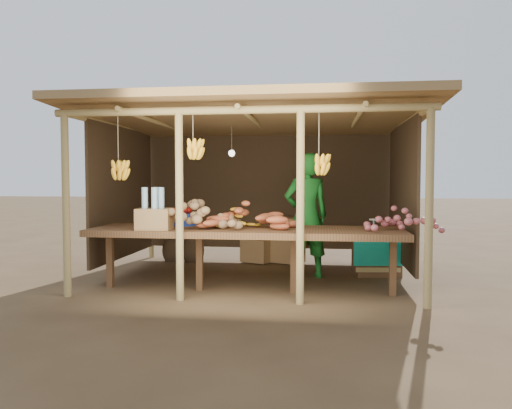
# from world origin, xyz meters

# --- Properties ---
(ground) EXTENTS (60.00, 60.00, 0.00)m
(ground) POSITION_xyz_m (0.00, 0.00, 0.00)
(ground) COLOR brown
(ground) RESTS_ON ground
(stall_structure) EXTENTS (4.70, 3.50, 2.43)m
(stall_structure) POSITION_xyz_m (-0.05, -0.08, 1.91)
(stall_structure) COLOR tan
(stall_structure) RESTS_ON ground
(counter) EXTENTS (3.90, 1.05, 0.80)m
(counter) POSITION_xyz_m (0.00, -0.95, 0.74)
(counter) COLOR brown
(counter) RESTS_ON ground
(potato_heap) EXTENTS (1.24, 0.86, 0.37)m
(potato_heap) POSITION_xyz_m (-0.61, -0.97, 0.99)
(potato_heap) COLOR #906F4A
(potato_heap) RESTS_ON counter
(sweet_potato_heap) EXTENTS (1.19, 0.81, 0.36)m
(sweet_potato_heap) POSITION_xyz_m (0.03, -0.91, 0.98)
(sweet_potato_heap) COLOR #B6542E
(sweet_potato_heap) RESTS_ON counter
(onion_heap) EXTENTS (0.97, 0.74, 0.36)m
(onion_heap) POSITION_xyz_m (1.90, -1.11, 0.98)
(onion_heap) COLOR #BA5A5F
(onion_heap) RESTS_ON counter
(banana_pile) EXTENTS (0.58, 0.46, 0.34)m
(banana_pile) POSITION_xyz_m (-0.11, -0.88, 0.97)
(banana_pile) COLOR gold
(banana_pile) RESTS_ON counter
(tomato_basin) EXTENTS (0.45, 0.45, 0.23)m
(tomato_basin) POSITION_xyz_m (-0.92, -0.60, 0.90)
(tomato_basin) COLOR navy
(tomato_basin) RESTS_ON counter
(bottle_box) EXTENTS (0.43, 0.35, 0.52)m
(bottle_box) POSITION_xyz_m (-1.09, -1.25, 1.00)
(bottle_box) COLOR #9E7647
(bottle_box) RESTS_ON counter
(vendor) EXTENTS (0.76, 0.62, 1.78)m
(vendor) POSITION_xyz_m (0.73, 0.02, 0.89)
(vendor) COLOR #186C20
(vendor) RESTS_ON ground
(tarp_crate) EXTENTS (0.77, 0.68, 0.85)m
(tarp_crate) POSITION_xyz_m (1.75, 0.40, 0.35)
(tarp_crate) COLOR brown
(tarp_crate) RESTS_ON ground
(carton_stack) EXTENTS (1.09, 0.52, 0.75)m
(carton_stack) POSITION_xyz_m (0.21, 1.20, 0.33)
(carton_stack) COLOR #9E7647
(carton_stack) RESTS_ON ground
(burlap_sacks) EXTENTS (0.73, 0.38, 0.52)m
(burlap_sacks) POSITION_xyz_m (-1.42, 1.19, 0.23)
(burlap_sacks) COLOR #43321F
(burlap_sacks) RESTS_ON ground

